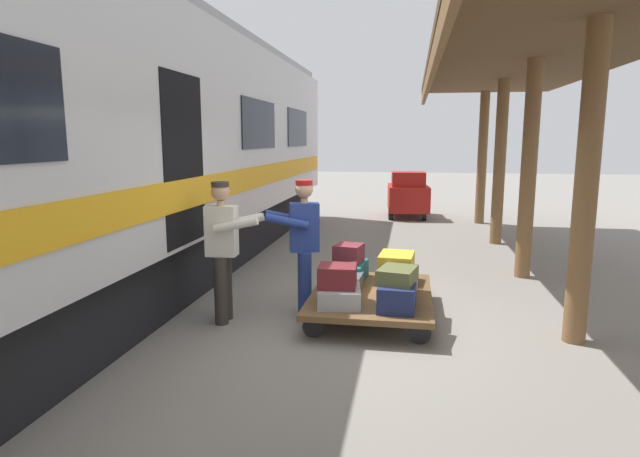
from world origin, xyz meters
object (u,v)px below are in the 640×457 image
Objects in this scene: porter_by_door at (224,247)px; train_car at (69,150)px; suitcase_tan_vintage at (399,282)px; luggage_cart at (371,296)px; suitcase_navy_fabric at (397,296)px; suitcase_black_hardshell at (399,274)px; suitcase_burgundy_valise at (349,253)px; suitcase_olive_duffel at (397,275)px; suitcase_maroon_trunk at (337,276)px; suitcase_slate_roller at (345,284)px; porter_in_overalls at (303,243)px; suitcase_yellow_case at (396,262)px; suitcase_teal_softside at (350,271)px; suitcase_gray_aluminum at (339,296)px; baggage_tug at (408,195)px.

train_car is at bearing -0.69° from porter_by_door.
suitcase_tan_vintage is 2.18m from porter_by_door.
suitcase_tan_vintage reaches higher than luggage_cart.
suitcase_navy_fabric is 1.32× the size of suitcase_black_hardshell.
suitcase_burgundy_valise reaches higher than suitcase_black_hardshell.
luggage_cart is at bearing -58.59° from suitcase_olive_duffel.
suitcase_black_hardshell is at bearing -90.00° from suitcase_navy_fabric.
luggage_cart is at bearing -123.42° from suitcase_maroon_trunk.
suitcase_tan_vintage is 0.93m from suitcase_burgundy_valise.
porter_in_overalls reaches higher than suitcase_slate_roller.
suitcase_maroon_trunk is at bearing 178.63° from train_car.
suitcase_black_hardshell is (-0.33, -0.56, 0.14)m from luggage_cart.
suitcase_black_hardshell is (0.00, -1.13, -0.04)m from suitcase_navy_fabric.
suitcase_yellow_case reaches higher than suitcase_black_hardshell.
train_car is 3.08m from porter_in_overalls.
suitcase_yellow_case is (0.03, 0.55, 0.30)m from suitcase_black_hardshell.
suitcase_burgundy_valise is 1.76m from porter_by_door.
suitcase_slate_roller is at bearing -0.00° from luggage_cart.
porter_by_door reaches higher than suitcase_maroon_trunk.
suitcase_slate_roller is 1.14× the size of suitcase_olive_duffel.
suitcase_teal_softside is 1.13m from suitcase_gray_aluminum.
suitcase_navy_fabric is 1.48× the size of suitcase_maroon_trunk.
porter_in_overalls is at bearing -172.07° from train_car.
suitcase_gray_aluminum is (0.66, 1.13, 0.00)m from suitcase_black_hardshell.
suitcase_yellow_case reaches higher than luggage_cart.
suitcase_olive_duffel is 0.55m from suitcase_yellow_case.
suitcase_maroon_trunk is 0.75m from porter_in_overalls.
suitcase_tan_vintage is (-0.33, 0.00, 0.19)m from luggage_cart.
porter_by_door is at bearing -2.33° from suitcase_maroon_trunk.
baggage_tug reaches higher than suitcase_navy_fabric.
suitcase_tan_vintage is 1.28m from porter_in_overalls.
suitcase_black_hardshell is at bearing -120.42° from luggage_cart.
train_car is at bearing -1.79° from suitcase_gray_aluminum.
porter_by_door reaches higher than suitcase_olive_duffel.
suitcase_maroon_trunk reaches higher than suitcase_olive_duffel.
suitcase_maroon_trunk is 1.41m from porter_by_door.
baggage_tug is at bearing -90.32° from suitcase_olive_duffel.
suitcase_gray_aluminum is at bearing 0.00° from suitcase_navy_fabric.
suitcase_black_hardshell is at bearing 180.00° from suitcase_teal_softside.
train_car is 42.52× the size of suitcase_maroon_trunk.
suitcase_maroon_trunk is (0.02, 0.54, 0.24)m from suitcase_slate_roller.
porter_in_overalls is at bearing 3.06° from suitcase_tan_vintage.
porter_in_overalls is (-2.84, -0.40, -1.14)m from train_car.
porter_by_door is (2.07, 0.48, 0.47)m from suitcase_tan_vintage.
luggage_cart is 5.42× the size of suitcase_burgundy_valise.
suitcase_burgundy_valise is at bearing -30.72° from suitcase_teal_softside.
suitcase_maroon_trunk is at bearing 40.09° from suitcase_yellow_case.
suitcase_gray_aluminum is (0.33, 0.56, 0.15)m from luggage_cart.
porter_in_overalls is at bearing 4.23° from luggage_cart.
suitcase_olive_duffel is (-0.66, 1.10, 0.26)m from suitcase_teal_softside.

